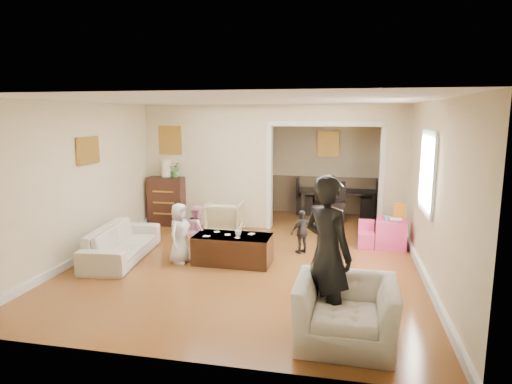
% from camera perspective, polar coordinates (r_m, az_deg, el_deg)
% --- Properties ---
extents(floor, '(7.00, 7.00, 0.00)m').
position_cam_1_polar(floor, '(7.77, -0.30, -7.90)').
color(floor, brown).
rests_on(floor, ground).
extents(partition_left, '(2.75, 0.18, 2.60)m').
position_cam_1_polar(partition_left, '(9.55, -6.15, 3.41)').
color(partition_left, beige).
rests_on(partition_left, ground).
extents(partition_right, '(0.55, 0.18, 2.60)m').
position_cam_1_polar(partition_right, '(9.14, 17.51, 2.71)').
color(partition_right, beige).
rests_on(partition_right, ground).
extents(partition_header, '(2.22, 0.18, 0.35)m').
position_cam_1_polar(partition_header, '(9.04, 9.06, 10.12)').
color(partition_header, beige).
rests_on(partition_header, partition_right).
extents(window_pane, '(0.03, 0.95, 1.10)m').
position_cam_1_polar(window_pane, '(6.98, 21.45, 2.41)').
color(window_pane, white).
rests_on(window_pane, ground).
extents(framed_art_partition, '(0.45, 0.03, 0.55)m').
position_cam_1_polar(framed_art_partition, '(9.69, -11.08, 6.64)').
color(framed_art_partition, brown).
rests_on(framed_art_partition, partition_left).
extents(framed_art_sofa_wall, '(0.03, 0.55, 0.40)m').
position_cam_1_polar(framed_art_sofa_wall, '(7.90, -20.98, 5.07)').
color(framed_art_sofa_wall, brown).
extents(framed_art_alcove, '(0.45, 0.03, 0.55)m').
position_cam_1_polar(framed_art_alcove, '(10.70, 9.38, 6.19)').
color(framed_art_alcove, brown).
extents(sofa, '(0.96, 1.96, 0.55)m').
position_cam_1_polar(sofa, '(7.74, -17.03, -6.30)').
color(sofa, beige).
rests_on(sofa, ground).
extents(armchair_back, '(0.74, 0.76, 0.66)m').
position_cam_1_polar(armchair_back, '(8.93, -4.08, -3.36)').
color(armchair_back, tan).
rests_on(armchair_back, ground).
extents(armchair_front, '(1.07, 0.94, 0.68)m').
position_cam_1_polar(armchair_front, '(4.88, 11.53, -15.06)').
color(armchair_front, beige).
rests_on(armchair_front, ground).
extents(dresser, '(0.77, 0.43, 1.06)m').
position_cam_1_polar(dresser, '(9.80, -11.41, -1.12)').
color(dresser, '#351710').
rests_on(dresser, ground).
extents(table_lamp, '(0.22, 0.22, 0.36)m').
position_cam_1_polar(table_lamp, '(9.69, -11.56, 3.01)').
color(table_lamp, '#F3E7C6').
rests_on(table_lamp, dresser).
extents(potted_plant, '(0.29, 0.25, 0.32)m').
position_cam_1_polar(potted_plant, '(9.61, -10.45, 2.87)').
color(potted_plant, '#3E7031').
rests_on(potted_plant, dresser).
extents(coffee_table, '(1.25, 0.63, 0.46)m').
position_cam_1_polar(coffee_table, '(7.20, -3.02, -7.43)').
color(coffee_table, '#381B11').
rests_on(coffee_table, ground).
extents(coffee_cup, '(0.11, 0.11, 0.10)m').
position_cam_1_polar(coffee_cup, '(7.05, -2.36, -5.42)').
color(coffee_cup, silver).
rests_on(coffee_cup, coffee_table).
extents(play_table, '(0.59, 0.59, 0.52)m').
position_cam_1_polar(play_table, '(8.36, 17.20, -5.22)').
color(play_table, '#F7418C').
rests_on(play_table, ground).
extents(cereal_box, '(0.21, 0.09, 0.30)m').
position_cam_1_polar(cereal_box, '(8.38, 18.10, -2.37)').
color(cereal_box, yellow).
rests_on(cereal_box, play_table).
extents(cyan_cup, '(0.08, 0.08, 0.08)m').
position_cam_1_polar(cyan_cup, '(8.23, 16.64, -3.29)').
color(cyan_cup, teal).
rests_on(cyan_cup, play_table).
extents(toy_block, '(0.09, 0.08, 0.05)m').
position_cam_1_polar(toy_block, '(8.40, 16.41, -3.12)').
color(toy_block, red).
rests_on(toy_block, play_table).
extents(play_bowl, '(0.24, 0.24, 0.05)m').
position_cam_1_polar(play_bowl, '(8.18, 17.73, -3.52)').
color(play_bowl, white).
rests_on(play_bowl, play_table).
extents(dining_table, '(1.88, 1.17, 0.63)m').
position_cam_1_polar(dining_table, '(10.72, 10.43, -1.31)').
color(dining_table, black).
rests_on(dining_table, ground).
extents(adult_person, '(0.76, 0.74, 1.77)m').
position_cam_1_polar(adult_person, '(4.92, 9.27, -7.94)').
color(adult_person, black).
rests_on(adult_person, ground).
extents(child_kneel_a, '(0.40, 0.53, 0.99)m').
position_cam_1_polar(child_kneel_a, '(7.25, -9.89, -5.29)').
color(child_kneel_a, silver).
rests_on(child_kneel_a, ground).
extents(child_kneel_b, '(0.45, 0.51, 0.87)m').
position_cam_1_polar(child_kneel_b, '(7.62, -7.58, -4.93)').
color(child_kneel_b, pink).
rests_on(child_kneel_b, ground).
extents(child_toddler, '(0.47, 0.43, 0.77)m').
position_cam_1_polar(child_toddler, '(7.69, 6.02, -5.17)').
color(child_toddler, black).
rests_on(child_toddler, ground).
extents(craft_papers, '(0.79, 0.38, 0.00)m').
position_cam_1_polar(craft_papers, '(7.17, -3.72, -5.55)').
color(craft_papers, white).
rests_on(craft_papers, coffee_table).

